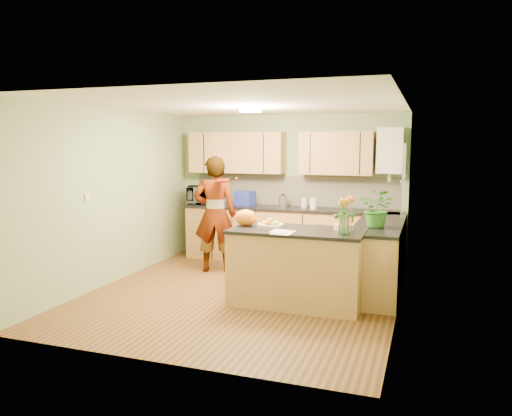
% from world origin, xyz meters
% --- Properties ---
extents(floor, '(4.50, 4.50, 0.00)m').
position_xyz_m(floor, '(0.00, 0.00, 0.00)').
color(floor, '#512E17').
rests_on(floor, ground).
extents(ceiling, '(4.00, 4.50, 0.02)m').
position_xyz_m(ceiling, '(0.00, 0.00, 2.50)').
color(ceiling, white).
rests_on(ceiling, wall_back).
extents(wall_back, '(4.00, 0.02, 2.50)m').
position_xyz_m(wall_back, '(0.00, 2.25, 1.25)').
color(wall_back, '#88A072').
rests_on(wall_back, floor).
extents(wall_front, '(4.00, 0.02, 2.50)m').
position_xyz_m(wall_front, '(0.00, -2.25, 1.25)').
color(wall_front, '#88A072').
rests_on(wall_front, floor).
extents(wall_left, '(0.02, 4.50, 2.50)m').
position_xyz_m(wall_left, '(-2.00, 0.00, 1.25)').
color(wall_left, '#88A072').
rests_on(wall_left, floor).
extents(wall_right, '(0.02, 4.50, 2.50)m').
position_xyz_m(wall_right, '(2.00, 0.00, 1.25)').
color(wall_right, '#88A072').
rests_on(wall_right, floor).
extents(back_counter, '(3.64, 0.62, 0.94)m').
position_xyz_m(back_counter, '(0.10, 1.95, 0.47)').
color(back_counter, '#B28A47').
rests_on(back_counter, floor).
extents(right_counter, '(0.62, 2.24, 0.94)m').
position_xyz_m(right_counter, '(1.70, 0.85, 0.47)').
color(right_counter, '#B28A47').
rests_on(right_counter, floor).
extents(splashback, '(3.60, 0.02, 0.52)m').
position_xyz_m(splashback, '(0.10, 2.23, 1.20)').
color(splashback, beige).
rests_on(splashback, back_counter).
extents(upper_cabinets, '(3.20, 0.34, 0.70)m').
position_xyz_m(upper_cabinets, '(-0.18, 2.08, 1.85)').
color(upper_cabinets, '#B28A47').
rests_on(upper_cabinets, wall_back).
extents(boiler, '(0.40, 0.30, 0.86)m').
position_xyz_m(boiler, '(1.70, 2.09, 1.90)').
color(boiler, silver).
rests_on(boiler, wall_back).
extents(window_right, '(0.01, 1.30, 1.05)m').
position_xyz_m(window_right, '(1.99, 0.60, 1.55)').
color(window_right, silver).
rests_on(window_right, wall_right).
extents(light_switch, '(0.02, 0.09, 0.09)m').
position_xyz_m(light_switch, '(-1.99, -0.60, 1.30)').
color(light_switch, silver).
rests_on(light_switch, wall_left).
extents(ceiling_lamp, '(0.30, 0.30, 0.07)m').
position_xyz_m(ceiling_lamp, '(0.00, 0.30, 2.46)').
color(ceiling_lamp, '#FFEABF').
rests_on(ceiling_lamp, ceiling).
extents(peninsula_island, '(1.66, 0.85, 0.95)m').
position_xyz_m(peninsula_island, '(0.78, -0.16, 0.48)').
color(peninsula_island, '#B28A47').
rests_on(peninsula_island, floor).
extents(fruit_dish, '(0.33, 0.33, 0.12)m').
position_xyz_m(fruit_dish, '(0.43, -0.16, 1.00)').
color(fruit_dish, beige).
rests_on(fruit_dish, peninsula_island).
extents(orange_bowl, '(0.25, 0.25, 0.14)m').
position_xyz_m(orange_bowl, '(1.33, -0.01, 1.01)').
color(orange_bowl, beige).
rests_on(orange_bowl, peninsula_island).
extents(flower_vase, '(0.27, 0.27, 0.50)m').
position_xyz_m(flower_vase, '(1.38, -0.34, 1.28)').
color(flower_vase, silver).
rests_on(flower_vase, peninsula_island).
extents(orange_bag, '(0.35, 0.33, 0.21)m').
position_xyz_m(orange_bag, '(0.08, -0.11, 1.06)').
color(orange_bag, orange).
rests_on(orange_bag, peninsula_island).
extents(papers, '(0.24, 0.32, 0.01)m').
position_xyz_m(papers, '(0.68, -0.46, 0.96)').
color(papers, white).
rests_on(papers, peninsula_island).
extents(violinist, '(0.76, 0.61, 1.82)m').
position_xyz_m(violinist, '(-0.84, 0.99, 0.91)').
color(violinist, tan).
rests_on(violinist, floor).
extents(violin, '(0.60, 0.52, 0.15)m').
position_xyz_m(violin, '(-0.64, 0.77, 1.46)').
color(violin, '#570D05').
rests_on(violin, violinist).
extents(microwave, '(0.67, 0.56, 0.32)m').
position_xyz_m(microwave, '(-1.49, 1.97, 1.10)').
color(microwave, silver).
rests_on(microwave, back_counter).
extents(blue_box, '(0.35, 0.29, 0.25)m').
position_xyz_m(blue_box, '(-0.71, 1.97, 1.06)').
color(blue_box, '#212E98').
rests_on(blue_box, back_counter).
extents(kettle, '(0.14, 0.14, 0.27)m').
position_xyz_m(kettle, '(-0.02, 1.98, 1.05)').
color(kettle, '#ACACB1').
rests_on(kettle, back_counter).
extents(jar_cream, '(0.13, 0.13, 0.17)m').
position_xyz_m(jar_cream, '(0.35, 1.99, 1.02)').
color(jar_cream, beige).
rests_on(jar_cream, back_counter).
extents(jar_white, '(0.12, 0.12, 0.18)m').
position_xyz_m(jar_white, '(0.52, 1.89, 1.03)').
color(jar_white, silver).
rests_on(jar_white, back_counter).
extents(potted_plant, '(0.55, 0.51, 0.50)m').
position_xyz_m(potted_plant, '(1.70, 0.35, 1.19)').
color(potted_plant, '#2E7226').
rests_on(potted_plant, right_counter).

